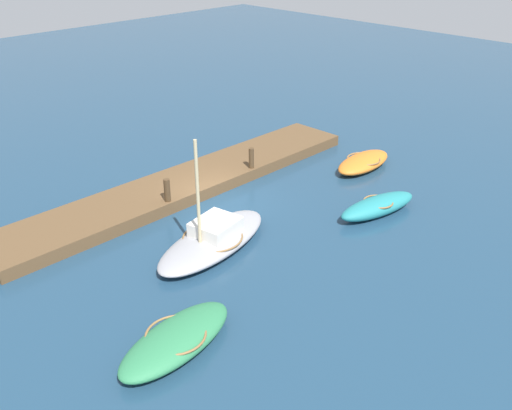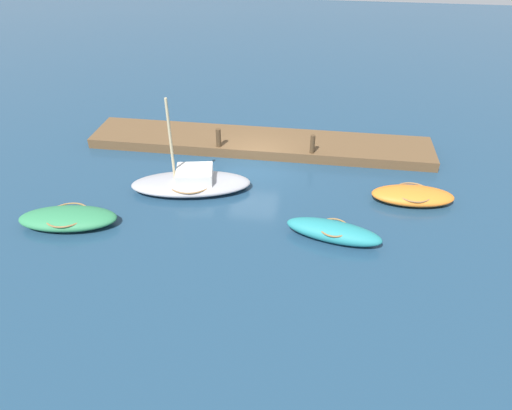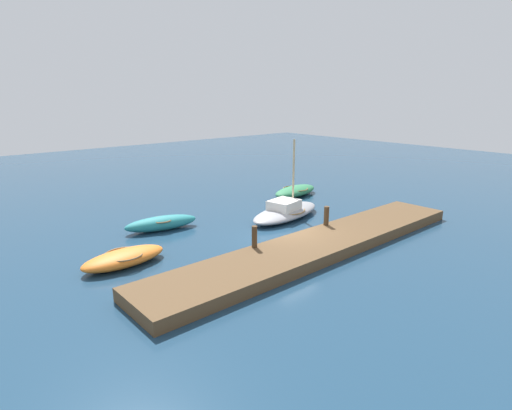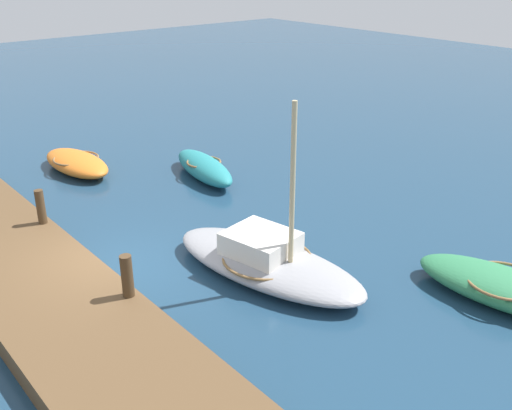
% 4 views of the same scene
% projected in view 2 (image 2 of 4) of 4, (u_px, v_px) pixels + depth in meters
% --- Properties ---
extents(ground_plane, '(84.00, 84.00, 0.00)m').
position_uv_depth(ground_plane, '(254.00, 165.00, 23.51)').
color(ground_plane, navy).
extents(dock_platform, '(18.24, 2.95, 0.52)m').
position_uv_depth(dock_platform, '(260.00, 143.00, 24.95)').
color(dock_platform, brown).
rests_on(dock_platform, ground_plane).
extents(rowboat_orange, '(3.69, 1.73, 0.65)m').
position_uv_depth(rowboat_orange, '(413.00, 195.00, 20.57)').
color(rowboat_orange, orange).
rests_on(rowboat_orange, ground_plane).
extents(rowboat_teal, '(4.00, 1.89, 0.74)m').
position_uv_depth(rowboat_teal, '(333.00, 231.00, 18.36)').
color(rowboat_teal, teal).
rests_on(rowboat_teal, ground_plane).
extents(sailboat_grey, '(5.81, 3.15, 4.51)m').
position_uv_depth(sailboat_grey, '(191.00, 182.00, 21.35)').
color(sailboat_grey, '#939399').
rests_on(sailboat_grey, ground_plane).
extents(motorboat_green, '(4.26, 2.25, 0.68)m').
position_uv_depth(motorboat_green, '(68.00, 218.00, 19.13)').
color(motorboat_green, '#2D7A4C').
rests_on(motorboat_green, ground_plane).
extents(mooring_post_west, '(0.24, 0.24, 0.97)m').
position_uv_depth(mooring_post_west, '(312.00, 144.00, 23.20)').
color(mooring_post_west, '#47331E').
rests_on(mooring_post_west, dock_platform).
extents(mooring_post_mid_west, '(0.26, 0.26, 0.98)m').
position_uv_depth(mooring_post_mid_west, '(218.00, 138.00, 23.76)').
color(mooring_post_mid_west, '#47331E').
rests_on(mooring_post_mid_west, dock_platform).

